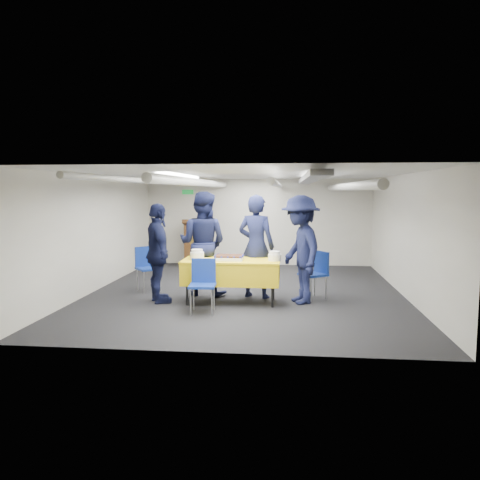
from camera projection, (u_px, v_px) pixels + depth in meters
name	position (u px, v px, depth m)	size (l,w,h in m)	color
ground	(246.00, 292.00, 9.20)	(7.00, 7.00, 0.00)	black
room_shell	(253.00, 199.00, 9.41)	(6.00, 7.00, 2.30)	beige
serving_table	(231.00, 271.00, 8.30)	(1.72, 0.82, 0.77)	black
sheet_cake	(229.00, 258.00, 8.23)	(0.51, 0.40, 0.09)	white
plate_stack_left	(197.00, 255.00, 8.28)	(0.25, 0.25, 0.18)	white
plate_stack_right	(275.00, 256.00, 8.14)	(0.23, 0.23, 0.17)	white
podium	(196.00, 243.00, 12.32)	(0.62, 0.53, 1.25)	brown
chair_near	(203.00, 280.00, 7.66)	(0.44, 0.44, 0.87)	gray
chair_right	(317.00, 270.00, 8.63)	(0.58, 0.58, 0.87)	gray
chair_left	(147.00, 264.00, 9.33)	(0.59, 0.59, 0.87)	gray
sailor_a	(256.00, 246.00, 8.67)	(0.70, 0.46, 1.92)	black
sailor_b	(203.00, 244.00, 8.89)	(0.96, 0.75, 1.97)	black
sailor_c	(158.00, 253.00, 8.26)	(1.04, 0.43, 1.77)	black
sailor_d	(300.00, 249.00, 8.23)	(1.23, 0.71, 1.91)	black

